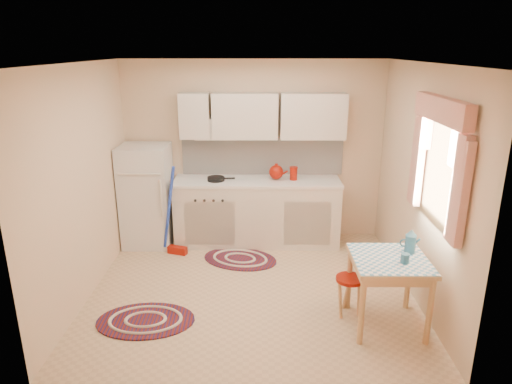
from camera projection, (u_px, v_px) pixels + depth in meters
room_shell at (266, 148)px, 5.00m from camera, size 3.64×3.60×2.52m
fridge at (147, 196)px, 6.25m from camera, size 0.65×0.60×1.40m
broom at (175, 212)px, 5.94m from camera, size 0.30×0.20×1.20m
base_cabinets at (257, 213)px, 6.36m from camera, size 2.25×0.60×0.88m
countertop at (257, 181)px, 6.22m from camera, size 2.27×0.62×0.04m
frying_pan at (216, 179)px, 6.16m from camera, size 0.25×0.25×0.05m
red_kettle at (276, 172)px, 6.18m from camera, size 0.27×0.26×0.22m
red_canister at (294, 174)px, 6.19m from camera, size 0.11×0.11×0.16m
table at (387, 292)px, 4.46m from camera, size 0.72×0.72×0.72m
stool at (349, 296)px, 4.68m from camera, size 0.29×0.29×0.42m
coffee_pot at (411, 241)px, 4.42m from camera, size 0.15×0.14×0.26m
mug at (405, 259)px, 4.24m from camera, size 0.10×0.10×0.10m
rug_center at (240, 259)px, 5.95m from camera, size 1.11×0.90×0.02m
rug_left at (146, 320)px, 4.61m from camera, size 1.01×0.69×0.02m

